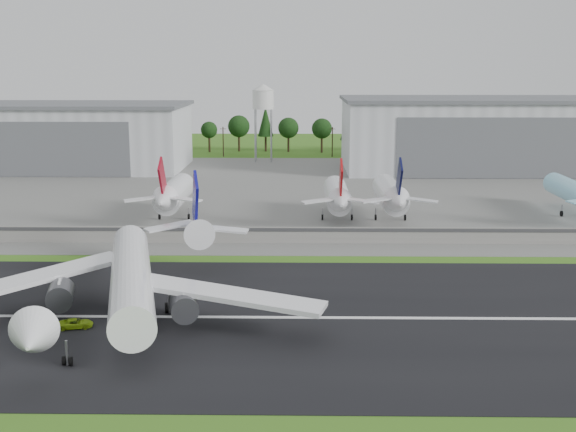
{
  "coord_description": "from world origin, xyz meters",
  "views": [
    {
      "loc": [
        8.56,
        -90.17,
        36.28
      ],
      "look_at": [
        6.59,
        40.0,
        9.0
      ],
      "focal_mm": 45.0,
      "sensor_mm": 36.0,
      "label": 1
    }
  ],
  "objects_px": {
    "main_airliner": "(130,286)",
    "parked_jet_red_b": "(338,196)",
    "ground_vehicle": "(76,323)",
    "parked_jet_navy": "(392,195)",
    "parked_jet_red_a": "(172,195)"
  },
  "relations": [
    {
      "from": "main_airliner",
      "to": "parked_jet_red_b",
      "type": "xyz_separation_m",
      "value": [
        33.56,
        66.98,
        1.26
      ]
    },
    {
      "from": "parked_jet_red_b",
      "to": "ground_vehicle",
      "type": "bearing_deg",
      "value": -119.56
    },
    {
      "from": "parked_jet_navy",
      "to": "ground_vehicle",
      "type": "bearing_deg",
      "value": -126.67
    },
    {
      "from": "parked_jet_navy",
      "to": "main_airliner",
      "type": "bearing_deg",
      "value": -124.6
    },
    {
      "from": "main_airliner",
      "to": "parked_jet_red_a",
      "type": "height_order",
      "value": "main_airliner"
    },
    {
      "from": "ground_vehicle",
      "to": "parked_jet_red_b",
      "type": "distance_m",
      "value": 82.13
    },
    {
      "from": "main_airliner",
      "to": "parked_jet_navy",
      "type": "height_order",
      "value": "main_airliner"
    },
    {
      "from": "main_airliner",
      "to": "parked_jet_red_a",
      "type": "distance_m",
      "value": 67.25
    },
    {
      "from": "parked_jet_red_b",
      "to": "parked_jet_navy",
      "type": "relative_size",
      "value": 1.0
    },
    {
      "from": "parked_jet_red_a",
      "to": "parked_jet_navy",
      "type": "distance_m",
      "value": 51.63
    },
    {
      "from": "parked_jet_red_a",
      "to": "main_airliner",
      "type": "bearing_deg",
      "value": -85.39
    },
    {
      "from": "ground_vehicle",
      "to": "parked_jet_navy",
      "type": "height_order",
      "value": "parked_jet_navy"
    },
    {
      "from": "parked_jet_red_b",
      "to": "parked_jet_red_a",
      "type": "bearing_deg",
      "value": 179.95
    },
    {
      "from": "main_airliner",
      "to": "parked_jet_red_a",
      "type": "xyz_separation_m",
      "value": [
        -5.4,
        67.02,
        1.52
      ]
    },
    {
      "from": "parked_jet_red_b",
      "to": "parked_jet_navy",
      "type": "bearing_deg",
      "value": 0.13
    }
  ]
}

